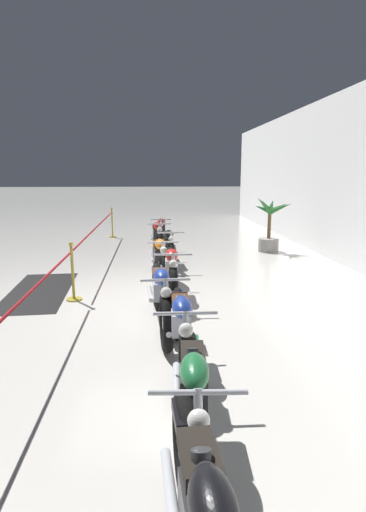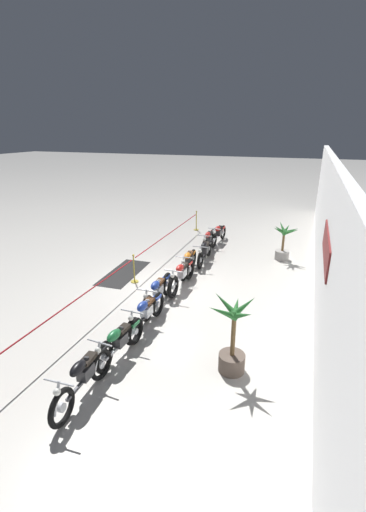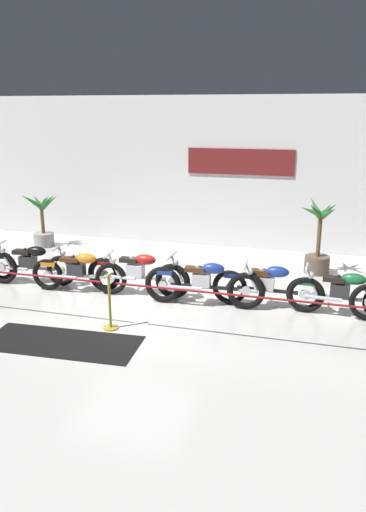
# 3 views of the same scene
# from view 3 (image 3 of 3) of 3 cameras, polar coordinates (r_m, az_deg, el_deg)

# --- Properties ---
(ground_plane) EXTENTS (120.00, 120.00, 0.00)m
(ground_plane) POSITION_cam_3_polar(r_m,az_deg,el_deg) (10.17, -6.09, -5.77)
(ground_plane) COLOR silver
(back_wall) EXTENTS (28.00, 0.29, 4.20)m
(back_wall) POSITION_cam_3_polar(r_m,az_deg,el_deg) (14.40, 1.24, 9.57)
(back_wall) COLOR white
(back_wall) RESTS_ON ground
(motorcycle_black_2) EXTENTS (2.20, 0.62, 0.93)m
(motorcycle_black_2) POSITION_cam_3_polar(r_m,az_deg,el_deg) (11.82, -17.02, -0.88)
(motorcycle_black_2) COLOR black
(motorcycle_black_2) RESTS_ON ground
(motorcycle_orange_3) EXTENTS (2.16, 0.62, 0.93)m
(motorcycle_orange_3) POSITION_cam_3_polar(r_m,az_deg,el_deg) (10.98, -11.80, -1.78)
(motorcycle_orange_3) COLOR black
(motorcycle_orange_3) RESTS_ON ground
(motorcycle_red_4) EXTENTS (2.32, 0.62, 0.96)m
(motorcycle_red_4) POSITION_cam_3_polar(r_m,az_deg,el_deg) (10.64, -5.17, -2.04)
(motorcycle_red_4) COLOR black
(motorcycle_red_4) RESTS_ON ground
(motorcycle_blue_5) EXTENTS (2.46, 0.62, 0.96)m
(motorcycle_blue_5) POSITION_cam_3_polar(r_m,az_deg,el_deg) (10.01, 2.44, -3.15)
(motorcycle_blue_5) COLOR black
(motorcycle_blue_5) RESTS_ON ground
(motorcycle_blue_6) EXTENTS (2.23, 0.62, 0.94)m
(motorcycle_blue_6) POSITION_cam_3_polar(r_m,az_deg,el_deg) (10.02, 9.66, -3.40)
(motorcycle_blue_6) COLOR black
(motorcycle_blue_6) RESTS_ON ground
(motorcycle_green_7) EXTENTS (2.13, 0.62, 0.93)m
(motorcycle_green_7) POSITION_cam_3_polar(r_m,az_deg,el_deg) (10.00, 17.82, -4.07)
(motorcycle_green_7) COLOR black
(motorcycle_green_7) RESTS_ON ground
(potted_palm_left_of_row) EXTENTS (1.04, 1.04, 1.59)m
(potted_palm_left_of_row) POSITION_cam_3_polar(r_m,az_deg,el_deg) (14.92, -15.71, 3.69)
(potted_palm_left_of_row) COLOR gray
(potted_palm_left_of_row) RESTS_ON ground
(potted_palm_right_of_row) EXTENTS (0.91, 0.98, 1.87)m
(potted_palm_right_of_row) POSITION_cam_3_polar(r_m,az_deg,el_deg) (12.36, 15.19, 1.27)
(potted_palm_right_of_row) COLOR brown
(potted_palm_right_of_row) RESTS_ON ground
(stanchion_far_left) EXTENTS (14.16, 0.28, 1.05)m
(stanchion_far_left) POSITION_cam_3_polar(r_m,az_deg,el_deg) (9.71, -17.17, -2.71)
(stanchion_far_left) COLOR gold
(stanchion_far_left) RESTS_ON ground
(stanchion_mid_left) EXTENTS (0.28, 0.28, 1.05)m
(stanchion_mid_left) POSITION_cam_3_polar(r_m,az_deg,el_deg) (9.12, -8.35, -6.14)
(stanchion_mid_left) COLOR gold
(stanchion_mid_left) RESTS_ON ground
(floor_banner) EXTENTS (2.74, 1.23, 0.01)m
(floor_banner) POSITION_cam_3_polar(r_m,az_deg,el_deg) (8.89, -13.73, -9.58)
(floor_banner) COLOR black
(floor_banner) RESTS_ON ground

